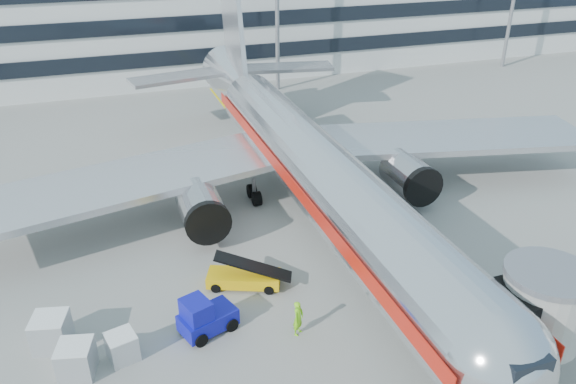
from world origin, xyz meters
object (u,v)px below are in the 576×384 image
object	(u,v)px
baggage_tug	(204,317)
cargo_container_front	(122,347)
cargo_container_left	(51,332)
cargo_container_right	(76,359)
belt_loader	(244,277)
ramp_worker	(298,318)
main_jet	(304,157)

from	to	relation	value
baggage_tug	cargo_container_front	distance (m)	4.40
cargo_container_left	cargo_container_right	size ratio (longest dim) A/B	1.06
cargo_container_left	cargo_container_right	xyz separation A→B (m)	(1.19, -2.45, -0.06)
belt_loader	ramp_worker	size ratio (longest dim) A/B	2.26
cargo_container_right	ramp_worker	distance (m)	11.25
cargo_container_right	cargo_container_front	size ratio (longest dim) A/B	1.18
main_jet	cargo_container_left	xyz separation A→B (m)	(-17.64, -9.85, -3.31)
belt_loader	cargo_container_front	distance (m)	8.37
cargo_container_front	ramp_worker	xyz separation A→B (m)	(9.04, -1.19, 0.29)
main_jet	cargo_container_left	world-z (taller)	main_jet
belt_loader	baggage_tug	world-z (taller)	baggage_tug
main_jet	ramp_worker	distance (m)	14.52
baggage_tug	ramp_worker	xyz separation A→B (m)	(4.69, -1.79, 0.06)
cargo_container_right	cargo_container_front	xyz separation A→B (m)	(2.17, 0.33, -0.13)
belt_loader	cargo_container_right	size ratio (longest dim) A/B	2.35
belt_loader	baggage_tug	distance (m)	4.50
baggage_tug	cargo_container_left	size ratio (longest dim) A/B	1.60
cargo_container_right	cargo_container_front	bearing A→B (deg)	8.63
belt_loader	cargo_container_front	world-z (taller)	belt_loader
baggage_tug	ramp_worker	size ratio (longest dim) A/B	1.64
cargo_container_left	ramp_worker	bearing A→B (deg)	-14.95
main_jet	belt_loader	xyz separation A→B (m)	(-6.86, -8.08, -3.61)
cargo_container_left	main_jet	bearing A→B (deg)	29.18
main_jet	ramp_worker	bearing A→B (deg)	-111.66
main_jet	cargo_container_front	world-z (taller)	main_jet
belt_loader	cargo_container_left	size ratio (longest dim) A/B	2.21
cargo_container_right	cargo_container_front	world-z (taller)	cargo_container_right
baggage_tug	cargo_container_right	size ratio (longest dim) A/B	1.70
belt_loader	cargo_container_front	bearing A→B (deg)	-152.31
cargo_container_front	main_jet	bearing A→B (deg)	40.00
baggage_tug	cargo_container_front	world-z (taller)	baggage_tug
main_jet	cargo_container_right	bearing A→B (deg)	-143.20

